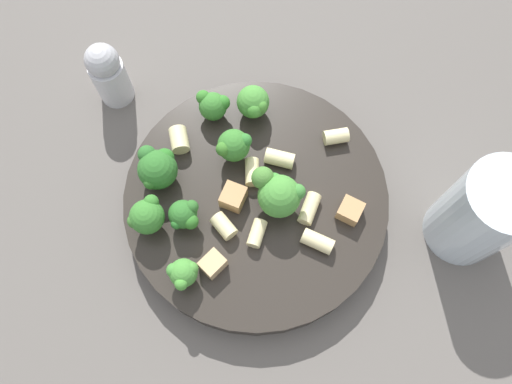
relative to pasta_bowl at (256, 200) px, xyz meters
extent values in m
plane|color=#5B5651|center=(0.00, 0.00, -0.02)|extent=(2.00, 2.00, 0.00)
cylinder|color=#28231E|center=(0.00, 0.00, 0.00)|extent=(0.25, 0.25, 0.03)
cylinder|color=beige|center=(0.00, 0.00, 0.01)|extent=(0.23, 0.23, 0.01)
torus|color=#28231E|center=(0.00, 0.00, 0.01)|extent=(0.25, 0.25, 0.00)
cylinder|color=#9EC175|center=(-0.07, -0.07, 0.02)|extent=(0.01, 0.01, 0.01)
sphere|color=#2D6B28|center=(-0.07, -0.07, 0.03)|extent=(0.04, 0.04, 0.04)
sphere|color=#2A6E24|center=(-0.07, -0.05, 0.04)|extent=(0.02, 0.02, 0.02)
sphere|color=#2E6725|center=(-0.06, -0.08, 0.04)|extent=(0.01, 0.01, 0.01)
sphere|color=#2B6629|center=(-0.08, -0.07, 0.04)|extent=(0.02, 0.02, 0.02)
cylinder|color=#93B766|center=(-0.03, -0.10, 0.02)|extent=(0.01, 0.01, 0.01)
sphere|color=#387A2D|center=(-0.03, -0.10, 0.04)|extent=(0.03, 0.03, 0.03)
sphere|color=#34762A|center=(-0.04, -0.09, 0.04)|extent=(0.01, 0.01, 0.01)
sphere|color=#396E2B|center=(-0.03, -0.11, 0.04)|extent=(0.01, 0.01, 0.01)
cylinder|color=#93B766|center=(-0.10, 0.01, 0.02)|extent=(0.01, 0.01, 0.01)
sphere|color=#387A2D|center=(-0.10, 0.01, 0.03)|extent=(0.03, 0.03, 0.03)
sphere|color=#357B29|center=(-0.11, 0.01, 0.04)|extent=(0.01, 0.01, 0.01)
sphere|color=#317928|center=(-0.09, 0.02, 0.03)|extent=(0.01, 0.01, 0.01)
cylinder|color=#9EC175|center=(-0.02, -0.07, 0.02)|extent=(0.01, 0.01, 0.01)
sphere|color=#2D6B28|center=(-0.02, -0.07, 0.03)|extent=(0.03, 0.03, 0.03)
sphere|color=#2C6427|center=(-0.02, -0.06, 0.04)|extent=(0.01, 0.01, 0.01)
sphere|color=#2E6F24|center=(-0.01, -0.07, 0.03)|extent=(0.01, 0.01, 0.01)
sphere|color=#286926|center=(-0.01, -0.08, 0.03)|extent=(0.01, 0.01, 0.01)
cylinder|color=#93B766|center=(-0.08, 0.05, 0.02)|extent=(0.01, 0.01, 0.01)
sphere|color=#478E38|center=(-0.08, 0.05, 0.03)|extent=(0.03, 0.03, 0.03)
sphere|color=#438D32|center=(-0.07, 0.04, 0.04)|extent=(0.02, 0.02, 0.02)
sphere|color=#499334|center=(-0.07, 0.05, 0.04)|extent=(0.01, 0.01, 0.01)
cylinder|color=#93B766|center=(0.03, -0.10, 0.02)|extent=(0.01, 0.01, 0.01)
sphere|color=#478E38|center=(0.03, -0.10, 0.03)|extent=(0.03, 0.03, 0.03)
sphere|color=#478C36|center=(0.03, -0.09, 0.03)|extent=(0.01, 0.01, 0.01)
sphere|color=#438B37|center=(0.02, -0.10, 0.03)|extent=(0.01, 0.01, 0.01)
sphere|color=#469035|center=(0.04, -0.10, 0.04)|extent=(0.01, 0.01, 0.01)
cylinder|color=#93B766|center=(0.02, 0.01, 0.02)|extent=(0.01, 0.01, 0.01)
sphere|color=#478E38|center=(0.02, 0.01, 0.04)|extent=(0.04, 0.04, 0.04)
sphere|color=#3F8D36|center=(0.01, 0.01, 0.04)|extent=(0.02, 0.02, 0.02)
sphere|color=#3C8134|center=(0.03, 0.03, 0.05)|extent=(0.01, 0.01, 0.01)
sphere|color=#477F33|center=(0.00, 0.01, 0.05)|extent=(0.02, 0.02, 0.02)
cylinder|color=#84AD60|center=(-0.05, 0.01, 0.02)|extent=(0.01, 0.01, 0.01)
sphere|color=#387A2D|center=(-0.05, 0.01, 0.04)|extent=(0.03, 0.03, 0.03)
sphere|color=#397527|center=(-0.05, -0.01, 0.04)|extent=(0.01, 0.01, 0.01)
sphere|color=#30772E|center=(-0.04, 0.02, 0.04)|extent=(0.01, 0.01, 0.01)
cylinder|color=beige|center=(-0.01, 0.10, 0.02)|extent=(0.02, 0.03, 0.01)
cylinder|color=beige|center=(-0.09, -0.03, 0.02)|extent=(0.03, 0.03, 0.02)
cylinder|color=beige|center=(0.07, 0.02, 0.02)|extent=(0.03, 0.03, 0.01)
cylinder|color=beige|center=(-0.02, 0.01, 0.02)|extent=(0.03, 0.03, 0.01)
cylinder|color=beige|center=(0.01, -0.04, 0.02)|extent=(0.03, 0.02, 0.01)
cylinder|color=beige|center=(0.03, -0.02, 0.02)|extent=(0.03, 0.03, 0.01)
cylinder|color=beige|center=(-0.02, 0.04, 0.02)|extent=(0.03, 0.03, 0.02)
cylinder|color=beige|center=(0.04, 0.03, 0.02)|extent=(0.03, 0.03, 0.01)
cube|color=tan|center=(0.03, -0.07, 0.02)|extent=(0.02, 0.02, 0.02)
cube|color=tan|center=(0.06, 0.06, 0.02)|extent=(0.03, 0.03, 0.02)
cube|color=tan|center=(-0.01, -0.02, 0.02)|extent=(0.03, 0.03, 0.02)
cylinder|color=silver|center=(0.13, 0.15, 0.04)|extent=(0.07, 0.07, 0.11)
cylinder|color=silver|center=(0.13, 0.15, 0.02)|extent=(0.06, 0.06, 0.07)
cylinder|color=silver|center=(-0.19, -0.05, 0.01)|extent=(0.04, 0.04, 0.05)
sphere|color=#B7B7BC|center=(-0.19, -0.05, 0.04)|extent=(0.03, 0.03, 0.03)
camera|label=1|loc=(0.13, -0.09, 0.46)|focal=35.00mm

